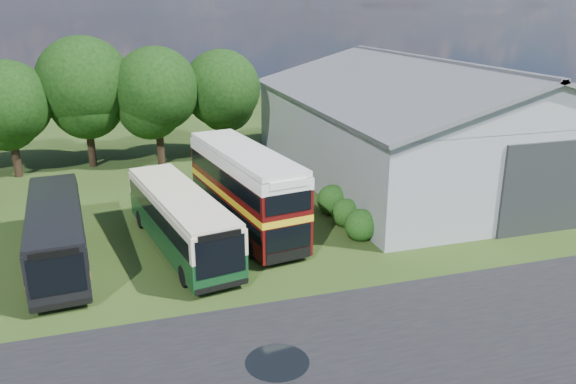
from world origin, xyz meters
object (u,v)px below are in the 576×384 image
object	(u,v)px
bus_dark_single	(57,232)
bus_green_single	(181,219)
bus_maroon_double	(245,190)
storage_shed	(427,116)

from	to	relation	value
bus_dark_single	bus_green_single	bearing A→B (deg)	-6.66
bus_maroon_double	bus_dark_single	distance (m)	9.48
storage_shed	bus_dark_single	xyz separation A→B (m)	(-24.14, -8.37, -2.64)
bus_green_single	bus_maroon_double	distance (m)	4.02
storage_shed	bus_dark_single	bearing A→B (deg)	-160.87
storage_shed	bus_dark_single	size ratio (longest dim) A/B	2.35
bus_maroon_double	bus_dark_single	xyz separation A→B (m)	(-9.34, -1.43, -0.71)
bus_green_single	bus_dark_single	xyz separation A→B (m)	(-5.71, 0.19, -0.07)
storage_shed	bus_dark_single	world-z (taller)	storage_shed
storage_shed	bus_maroon_double	xyz separation A→B (m)	(-14.80, -6.94, -1.94)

